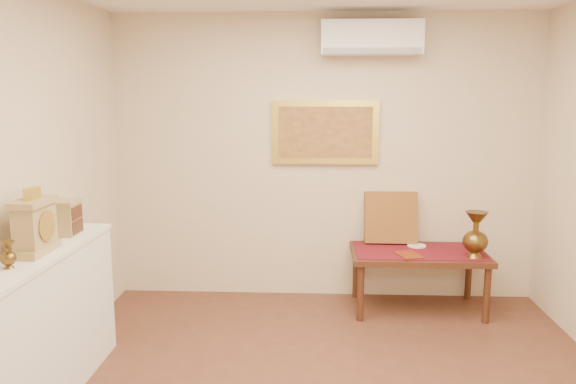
# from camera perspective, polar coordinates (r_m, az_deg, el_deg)

# --- Properties ---
(wall_back) EXTENTS (4.00, 0.02, 2.70)m
(wall_back) POSITION_cam_1_polar(r_m,az_deg,el_deg) (5.37, 3.77, 3.42)
(wall_back) COLOR beige
(wall_back) RESTS_ON ground
(brass_urn_small) EXTENTS (0.09, 0.09, 0.21)m
(brass_urn_small) POSITION_cam_1_polar(r_m,az_deg,el_deg) (3.53, -26.60, -5.36)
(brass_urn_small) COLOR brown
(brass_urn_small) RESTS_ON display_ledge
(table_cloth) EXTENTS (1.14, 0.59, 0.01)m
(table_cloth) POSITION_cam_1_polar(r_m,az_deg,el_deg) (5.24, 13.13, -5.85)
(table_cloth) COLOR maroon
(table_cloth) RESTS_ON low_table
(brass_urn_tall) EXTENTS (0.22, 0.22, 0.49)m
(brass_urn_tall) POSITION_cam_1_polar(r_m,az_deg,el_deg) (5.10, 18.55, -3.65)
(brass_urn_tall) COLOR brown
(brass_urn_tall) RESTS_ON table_cloth
(plate) EXTENTS (0.17, 0.17, 0.01)m
(plate) POSITION_cam_1_polar(r_m,az_deg,el_deg) (5.37, 12.94, -5.33)
(plate) COLOR white
(plate) RESTS_ON table_cloth
(menu) EXTENTS (0.24, 0.29, 0.01)m
(menu) POSITION_cam_1_polar(r_m,az_deg,el_deg) (5.06, 12.17, -6.26)
(menu) COLOR maroon
(menu) RESTS_ON table_cloth
(cushion) EXTENTS (0.49, 0.20, 0.50)m
(cushion) POSITION_cam_1_polar(r_m,az_deg,el_deg) (5.41, 10.38, -2.55)
(cushion) COLOR maroon
(cushion) RESTS_ON table_cloth
(display_ledge) EXTENTS (0.37, 2.02, 0.98)m
(display_ledge) POSITION_cam_1_polar(r_m,az_deg,el_deg) (3.82, -25.16, -13.51)
(display_ledge) COLOR white
(display_ledge) RESTS_ON floor
(mantel_clock) EXTENTS (0.17, 0.36, 0.41)m
(mantel_clock) POSITION_cam_1_polar(r_m,az_deg,el_deg) (3.78, -24.31, -3.12)
(mantel_clock) COLOR tan
(mantel_clock) RESTS_ON display_ledge
(wooden_chest) EXTENTS (0.16, 0.21, 0.24)m
(wooden_chest) POSITION_cam_1_polar(r_m,az_deg,el_deg) (4.21, -21.57, -2.42)
(wooden_chest) COLOR tan
(wooden_chest) RESTS_ON display_ledge
(low_table) EXTENTS (1.20, 0.70, 0.55)m
(low_table) POSITION_cam_1_polar(r_m,az_deg,el_deg) (5.26, 13.10, -6.57)
(low_table) COLOR #462315
(low_table) RESTS_ON floor
(painting) EXTENTS (1.00, 0.06, 0.60)m
(painting) POSITION_cam_1_polar(r_m,az_deg,el_deg) (5.32, 3.80, 6.07)
(painting) COLOR gold
(painting) RESTS_ON wall_back
(ac_unit) EXTENTS (0.90, 0.25, 0.30)m
(ac_unit) POSITION_cam_1_polar(r_m,az_deg,el_deg) (5.25, 8.46, 15.21)
(ac_unit) COLOR white
(ac_unit) RESTS_ON wall_back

